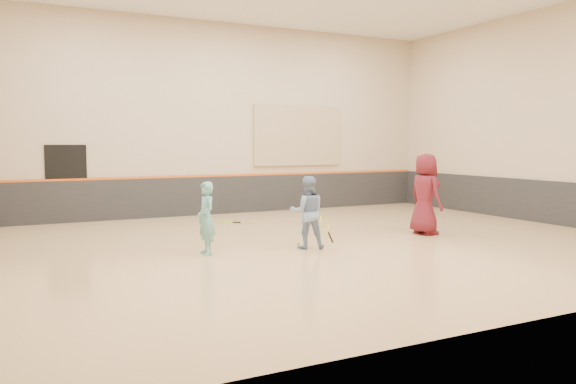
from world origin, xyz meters
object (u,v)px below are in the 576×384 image
girl (206,218)px  spare_racket (226,222)px  young_man (425,194)px  instructor (307,212)px

girl → spare_racket: size_ratio=1.98×
girl → spare_racket: (1.94, 4.12, -0.72)m
young_man → girl: bearing=88.9°
instructor → spare_racket: 4.53m
girl → young_man: young_man is taller
girl → spare_racket: 4.61m
instructor → young_man: bearing=-154.8°
girl → young_man: 5.63m
spare_racket → young_man: bearing=-48.2°
girl → instructor: bearing=78.9°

